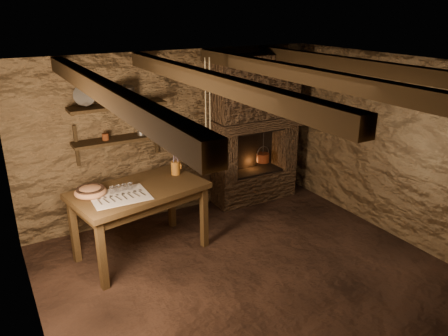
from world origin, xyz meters
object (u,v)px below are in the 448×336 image
stoneware_jug (175,162)px  red_pot (263,157)px  iron_stockpot (124,96)px  work_table (141,219)px  wooden_bowl (90,192)px

stoneware_jug → red_pot: stoneware_jug is taller
stoneware_jug → iron_stockpot: (-0.43, 0.59, 0.80)m
work_table → wooden_bowl: wooden_bowl is taller
work_table → iron_stockpot: 1.60m
work_table → iron_stockpot: bearing=67.9°
stoneware_jug → wooden_bowl: (-1.13, -0.13, -0.13)m
work_table → wooden_bowl: 0.72m
wooden_bowl → red_pot: red_pot is taller
iron_stockpot → red_pot: (2.13, -0.12, -1.17)m
wooden_bowl → red_pot: bearing=11.9°
wooden_bowl → red_pot: size_ratio=0.69×
stoneware_jug → iron_stockpot: bearing=137.8°
wooden_bowl → iron_stockpot: iron_stockpot is taller
wooden_bowl → iron_stockpot: 1.37m
wooden_bowl → stoneware_jug: bearing=6.6°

